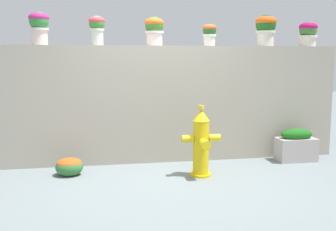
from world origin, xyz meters
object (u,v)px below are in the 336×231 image
fire_hydrant (201,144)px  potted_plant_4 (209,33)px  potted_plant_2 (97,27)px  potted_plant_5 (266,27)px  potted_plant_6 (308,32)px  planter_box (296,145)px  potted_plant_1 (39,25)px  potted_plant_3 (154,29)px  flower_bush_left (69,166)px

fire_hydrant → potted_plant_4: bearing=69.0°
potted_plant_2 → potted_plant_5: potted_plant_5 is taller
potted_plant_2 → potted_plant_6: 3.30m
potted_plant_5 → planter_box: 1.88m
potted_plant_4 → fire_hydrant: (-0.36, -0.94, -1.51)m
potted_plant_1 → potted_plant_3: size_ratio=1.11×
potted_plant_2 → planter_box: size_ratio=0.71×
potted_plant_2 → planter_box: (2.97, -0.40, -1.77)m
potted_plant_1 → potted_plant_3: 1.65m
potted_plant_5 → potted_plant_2: bearing=-179.8°
potted_plant_2 → planter_box: bearing=-7.6°
flower_bush_left → potted_plant_4: bearing=15.9°
potted_plant_5 → planter_box: (0.38, -0.41, -1.80)m
potted_plant_1 → potted_plant_6: size_ratio=1.19×
potted_plant_4 → potted_plant_5: (0.90, -0.02, 0.09)m
potted_plant_3 → flower_bush_left: bearing=-154.2°
fire_hydrant → potted_plant_3: bearing=116.9°
potted_plant_6 → potted_plant_2: bearing=-179.9°
potted_plant_6 → planter_box: (-0.33, -0.40, -1.73)m
potted_plant_6 → flower_bush_left: size_ratio=1.07×
potted_plant_3 → potted_plant_4: bearing=-0.7°
fire_hydrant → planter_box: fire_hydrant is taller
potted_plant_2 → potted_plant_6: potted_plant_2 is taller
potted_plant_4 → potted_plant_5: potted_plant_5 is taller
flower_bush_left → potted_plant_3: bearing=25.8°
potted_plant_5 → potted_plant_4: bearing=178.8°
potted_plant_4 → potted_plant_6: (1.61, -0.02, 0.02)m
fire_hydrant → potted_plant_1: bearing=155.8°
potted_plant_2 → fire_hydrant: size_ratio=0.44×
potted_plant_4 → potted_plant_6: bearing=-0.8°
planter_box → potted_plant_5: bearing=133.3°
potted_plant_4 → planter_box: potted_plant_4 is taller
potted_plant_1 → potted_plant_6: bearing=-0.5°
potted_plant_4 → fire_hydrant: bearing=-111.0°
potted_plant_2 → potted_plant_5: bearing=0.2°
potted_plant_2 → flower_bush_left: (-0.42, -0.57, -1.89)m
potted_plant_4 → flower_bush_left: potted_plant_4 is taller
potted_plant_4 → fire_hydrant: potted_plant_4 is taller
planter_box → fire_hydrant: bearing=-162.6°
potted_plant_6 → potted_plant_4: bearing=179.2°
potted_plant_1 → fire_hydrant: size_ratio=0.50×
flower_bush_left → planter_box: size_ratio=0.62×
potted_plant_3 → flower_bush_left: (-1.26, -0.61, -1.87)m
potted_plant_4 → planter_box: 2.18m
potted_plant_1 → planter_box: 4.20m
potted_plant_5 → flower_bush_left: size_ratio=1.31×
potted_plant_4 → potted_plant_1: bearing=179.6°
potted_plant_1 → fire_hydrant: (2.13, -0.96, -1.59)m
flower_bush_left → potted_plant_1: bearing=122.4°
potted_plant_3 → planter_box: 2.79m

